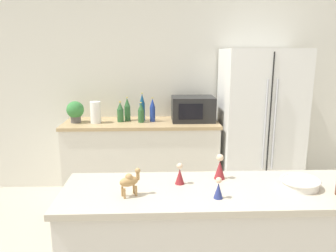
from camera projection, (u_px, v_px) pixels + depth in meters
name	position (u px, v px, depth m)	size (l,w,h in m)	color
wall_back	(167.00, 86.00, 3.99)	(8.00, 0.06, 2.55)	silver
back_counter	(142.00, 159.00, 3.84)	(1.75, 0.63, 0.91)	silver
refrigerator	(259.00, 126.00, 3.74)	(0.86, 0.71, 1.72)	white
potted_plant	(75.00, 111.00, 3.66)	(0.19, 0.19, 0.24)	#595451
paper_towel_roll	(96.00, 112.00, 3.64)	(0.12, 0.12, 0.24)	white
microwave	(193.00, 109.00, 3.75)	(0.48, 0.37, 0.28)	black
back_bottle_0	(153.00, 110.00, 3.72)	(0.06, 0.06, 0.27)	navy
back_bottle_1	(141.00, 113.00, 3.68)	(0.07, 0.07, 0.23)	#2D6033
back_bottle_2	(120.00, 112.00, 3.71)	(0.07, 0.07, 0.23)	#2D6033
back_bottle_3	(142.00, 107.00, 3.77)	(0.06, 0.06, 0.32)	navy
back_bottle_4	(127.00, 109.00, 3.78)	(0.07, 0.07, 0.27)	#2D6033
fruit_bowl	(300.00, 183.00, 1.86)	(0.22, 0.22, 0.05)	white
camel_figurine	(130.00, 181.00, 1.74)	(0.12, 0.09, 0.15)	#A87F4C
wise_man_figurine_blue	(220.00, 168.00, 1.98)	(0.07, 0.07, 0.16)	maroon
wise_man_figurine_crimson	(180.00, 175.00, 1.91)	(0.05, 0.05, 0.13)	maroon
wise_man_figurine_purple	(218.00, 189.00, 1.72)	(0.05, 0.05, 0.12)	navy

